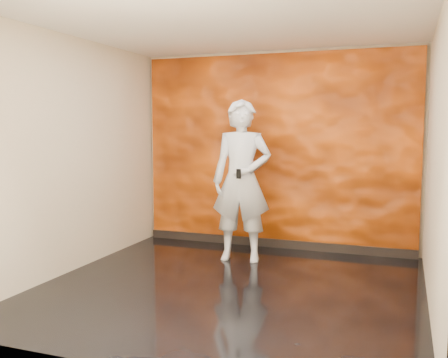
% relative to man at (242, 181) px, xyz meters
% --- Properties ---
extents(room, '(4.02, 4.02, 2.81)m').
position_rel_man_xyz_m(room, '(0.23, -1.12, 0.36)').
color(room, black).
rests_on(room, ground).
extents(feature_wall, '(3.90, 0.06, 2.75)m').
position_rel_man_xyz_m(feature_wall, '(0.23, 0.84, 0.34)').
color(feature_wall, '#FF620B').
rests_on(feature_wall, ground).
extents(baseboard, '(3.90, 0.04, 0.12)m').
position_rel_man_xyz_m(baseboard, '(0.23, 0.80, -0.98)').
color(baseboard, black).
rests_on(baseboard, ground).
extents(man, '(0.82, 0.60, 2.08)m').
position_rel_man_xyz_m(man, '(0.00, 0.00, 0.00)').
color(man, '#AAAEB9').
rests_on(man, ground).
extents(phone, '(0.07, 0.03, 0.12)m').
position_rel_man_xyz_m(phone, '(0.06, -0.31, 0.12)').
color(phone, black).
rests_on(phone, man).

